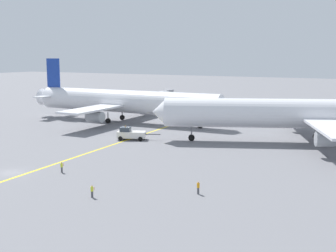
{
  "coord_description": "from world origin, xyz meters",
  "views": [
    {
      "loc": [
        51.01,
        -44.8,
        17.48
      ],
      "look_at": [
        11.81,
        28.16,
        4.0
      ],
      "focal_mm": 46.74,
      "sensor_mm": 36.0,
      "label": 1
    }
  ],
  "objects_px": {
    "pushback_tug": "(131,134)",
    "jet_bridge": "(158,97)",
    "airliner_being_pushed": "(305,114)",
    "ground_crew_marshaller_foreground": "(62,167)",
    "ground_crew_wing_walker_right": "(198,187)",
    "ground_crew_ramp_agent_by_cones": "(92,191)",
    "airliner_at_gate_left": "(125,102)"
  },
  "relations": [
    {
      "from": "airliner_being_pushed",
      "to": "pushback_tug",
      "type": "relative_size",
      "value": 6.52
    },
    {
      "from": "airliner_being_pushed",
      "to": "ground_crew_wing_walker_right",
      "type": "height_order",
      "value": "airliner_being_pushed"
    },
    {
      "from": "ground_crew_ramp_agent_by_cones",
      "to": "ground_crew_wing_walker_right",
      "type": "bearing_deg",
      "value": 33.87
    },
    {
      "from": "airliner_being_pushed",
      "to": "pushback_tug",
      "type": "bearing_deg",
      "value": -157.08
    },
    {
      "from": "ground_crew_ramp_agent_by_cones",
      "to": "ground_crew_wing_walker_right",
      "type": "distance_m",
      "value": 13.33
    },
    {
      "from": "ground_crew_marshaller_foreground",
      "to": "ground_crew_wing_walker_right",
      "type": "relative_size",
      "value": 0.97
    },
    {
      "from": "ground_crew_ramp_agent_by_cones",
      "to": "ground_crew_wing_walker_right",
      "type": "xyz_separation_m",
      "value": [
        11.06,
        7.43,
        0.05
      ]
    },
    {
      "from": "pushback_tug",
      "to": "ground_crew_ramp_agent_by_cones",
      "type": "xyz_separation_m",
      "value": [
        16.33,
        -33.83,
        -0.42
      ]
    },
    {
      "from": "airliner_at_gate_left",
      "to": "ground_crew_wing_walker_right",
      "type": "height_order",
      "value": "airliner_at_gate_left"
    },
    {
      "from": "airliner_being_pushed",
      "to": "ground_crew_wing_walker_right",
      "type": "relative_size",
      "value": 34.28
    },
    {
      "from": "pushback_tug",
      "to": "airliner_being_pushed",
      "type": "bearing_deg",
      "value": 22.92
    },
    {
      "from": "ground_crew_marshaller_foreground",
      "to": "pushback_tug",
      "type": "bearing_deg",
      "value": 100.71
    },
    {
      "from": "ground_crew_ramp_agent_by_cones",
      "to": "ground_crew_marshaller_foreground",
      "type": "distance_m",
      "value": 13.35
    },
    {
      "from": "ground_crew_marshaller_foreground",
      "to": "ground_crew_wing_walker_right",
      "type": "distance_m",
      "value": 22.35
    },
    {
      "from": "ground_crew_ramp_agent_by_cones",
      "to": "jet_bridge",
      "type": "relative_size",
      "value": 0.07
    },
    {
      "from": "airliner_at_gate_left",
      "to": "pushback_tug",
      "type": "bearing_deg",
      "value": -53.66
    },
    {
      "from": "ground_crew_marshaller_foreground",
      "to": "airliner_being_pushed",
      "type": "bearing_deg",
      "value": 55.87
    },
    {
      "from": "airliner_at_gate_left",
      "to": "airliner_being_pushed",
      "type": "xyz_separation_m",
      "value": [
        46.67,
        -5.63,
        0.4
      ]
    },
    {
      "from": "pushback_tug",
      "to": "jet_bridge",
      "type": "distance_m",
      "value": 53.49
    },
    {
      "from": "airliner_being_pushed",
      "to": "jet_bridge",
      "type": "bearing_deg",
      "value": 146.74
    },
    {
      "from": "ground_crew_ramp_agent_by_cones",
      "to": "ground_crew_marshaller_foreground",
      "type": "height_order",
      "value": "ground_crew_marshaller_foreground"
    },
    {
      "from": "ground_crew_wing_walker_right",
      "to": "ground_crew_marshaller_foreground",
      "type": "bearing_deg",
      "value": -179.25
    },
    {
      "from": "airliner_at_gate_left",
      "to": "pushback_tug",
      "type": "xyz_separation_m",
      "value": [
        14.23,
        -19.34,
        -4.2
      ]
    },
    {
      "from": "ground_crew_ramp_agent_by_cones",
      "to": "airliner_being_pushed",
      "type": "bearing_deg",
      "value": 71.28
    },
    {
      "from": "ground_crew_marshaller_foreground",
      "to": "ground_crew_wing_walker_right",
      "type": "bearing_deg",
      "value": 0.75
    },
    {
      "from": "airliner_being_pushed",
      "to": "ground_crew_ramp_agent_by_cones",
      "type": "xyz_separation_m",
      "value": [
        -16.11,
        -47.54,
        -5.02
      ]
    },
    {
      "from": "ground_crew_wing_walker_right",
      "to": "jet_bridge",
      "type": "xyz_separation_m",
      "value": [
        -48.71,
        75.38,
        3.14
      ]
    },
    {
      "from": "airliner_at_gate_left",
      "to": "pushback_tug",
      "type": "distance_m",
      "value": 24.38
    },
    {
      "from": "jet_bridge",
      "to": "airliner_being_pushed",
      "type": "bearing_deg",
      "value": -33.26
    },
    {
      "from": "airliner_being_pushed",
      "to": "ground_crew_marshaller_foreground",
      "type": "distance_m",
      "value": 49.07
    },
    {
      "from": "pushback_tug",
      "to": "ground_crew_marshaller_foreground",
      "type": "relative_size",
      "value": 5.4
    },
    {
      "from": "pushback_tug",
      "to": "airliner_at_gate_left",
      "type": "bearing_deg",
      "value": 126.34
    }
  ]
}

